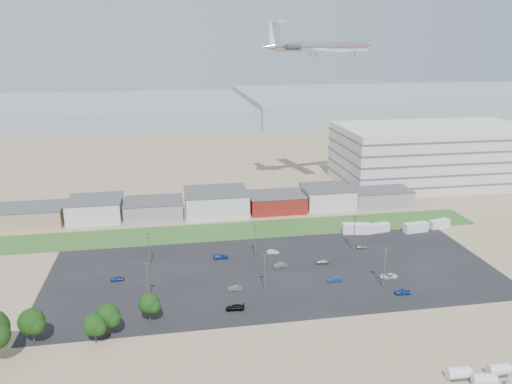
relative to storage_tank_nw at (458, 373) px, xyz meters
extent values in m
plane|color=#907D5C|center=(-29.15, 29.11, -1.30)|extent=(700.00, 700.00, 0.00)
cube|color=black|center=(-24.15, 49.11, -1.30)|extent=(120.00, 50.00, 0.01)
cube|color=#305A22|center=(-29.15, 81.11, -1.29)|extent=(160.00, 16.00, 0.02)
cube|color=silver|center=(60.85, 124.11, 11.20)|extent=(80.00, 40.00, 25.00)
imported|color=silver|center=(4.41, 40.36, -0.67)|extent=(4.75, 2.50, 1.28)
imported|color=navy|center=(-10.12, 41.13, -0.68)|extent=(3.79, 1.37, 1.24)
imported|color=navy|center=(4.24, 31.76, -0.65)|extent=(3.98, 1.91, 1.31)
imported|color=black|center=(-37.31, 31.37, -0.67)|extent=(4.47, 2.12, 1.26)
imported|color=#595B5E|center=(-36.03, 40.78, -0.70)|extent=(3.76, 1.64, 1.20)
imported|color=navy|center=(-65.61, 51.17, -0.72)|extent=(3.44, 1.43, 1.16)
imported|color=navy|center=(-37.61, 60.33, -0.68)|extent=(4.34, 1.83, 1.25)
imported|color=#595B5E|center=(-22.00, 51.81, -0.66)|extent=(4.01, 1.69, 1.29)
imported|color=#A5A5AA|center=(4.88, 60.20, -0.73)|extent=(3.49, 1.76, 1.14)
imported|color=#595B5E|center=(-66.20, 31.15, -0.76)|extent=(3.84, 1.80, 1.08)
imported|color=silver|center=(-22.23, 61.01, -0.72)|extent=(3.62, 1.58, 1.16)
imported|color=#A5A5AA|center=(-10.03, 52.10, -0.72)|extent=(4.18, 2.14, 1.16)
camera|label=1|loc=(-50.03, -70.46, 58.57)|focal=35.00mm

